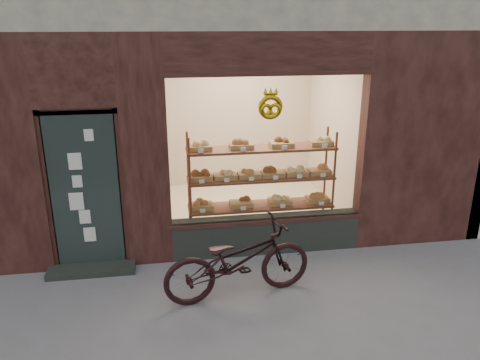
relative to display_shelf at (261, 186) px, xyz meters
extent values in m
plane|color=slate|center=(-0.45, -2.55, -0.87)|extent=(90.00, 90.00, 0.00)
cube|color=#252E28|center=(0.00, -0.42, -0.60)|extent=(2.70, 0.25, 0.55)
cube|color=#242F2E|center=(-2.45, -0.49, 0.23)|extent=(0.90, 0.04, 2.15)
cube|color=#252E28|center=(-2.45, -0.65, -0.83)|extent=(1.15, 0.35, 0.08)
torus|color=gold|center=(0.00, -0.53, 1.28)|extent=(0.33, 0.07, 0.33)
cube|color=#543120|center=(0.00, 0.00, -0.82)|extent=(2.20, 0.45, 0.04)
cube|color=#543120|center=(0.00, 0.00, -0.32)|extent=(2.20, 0.45, 0.03)
cube|color=#543120|center=(0.00, 0.00, 0.13)|extent=(2.20, 0.45, 0.04)
cube|color=#543120|center=(0.00, 0.00, 0.58)|extent=(2.20, 0.45, 0.04)
cylinder|color=#543120|center=(-1.07, -0.19, -0.02)|extent=(0.04, 0.04, 1.70)
cylinder|color=#543120|center=(1.07, -0.19, -0.02)|extent=(0.04, 0.04, 1.70)
cylinder|color=#543120|center=(-1.07, 0.20, -0.02)|extent=(0.04, 0.04, 1.70)
cylinder|color=#543120|center=(1.07, 0.20, -0.02)|extent=(0.04, 0.04, 1.70)
cube|color=olive|center=(-0.90, 0.00, -0.27)|extent=(0.34, 0.24, 0.07)
sphere|color=#985325|center=(-0.90, 0.00, -0.18)|extent=(0.11, 0.11, 0.11)
cube|color=silver|center=(-0.90, -0.18, -0.27)|extent=(0.07, 0.01, 0.05)
cube|color=olive|center=(-0.30, 0.00, -0.27)|extent=(0.34, 0.24, 0.07)
sphere|color=brown|center=(-0.30, 0.00, -0.18)|extent=(0.11, 0.11, 0.11)
cube|color=silver|center=(-0.30, -0.18, -0.27)|extent=(0.08, 0.01, 0.05)
cube|color=olive|center=(0.30, 0.00, -0.27)|extent=(0.34, 0.24, 0.07)
sphere|color=#E6C786|center=(0.30, 0.00, -0.18)|extent=(0.11, 0.11, 0.11)
cube|color=silver|center=(0.30, -0.18, -0.27)|extent=(0.07, 0.01, 0.05)
cube|color=olive|center=(0.90, 0.00, -0.27)|extent=(0.34, 0.24, 0.07)
sphere|color=#985325|center=(0.90, 0.00, -0.18)|extent=(0.11, 0.11, 0.11)
cube|color=silver|center=(0.90, -0.18, -0.27)|extent=(0.08, 0.01, 0.05)
cube|color=olive|center=(-0.90, 0.00, 0.18)|extent=(0.34, 0.24, 0.07)
sphere|color=brown|center=(-0.90, 0.00, 0.27)|extent=(0.11, 0.11, 0.11)
cube|color=silver|center=(-0.90, -0.18, 0.18)|extent=(0.07, 0.01, 0.06)
cube|color=olive|center=(-0.54, 0.00, 0.18)|extent=(0.34, 0.24, 0.07)
sphere|color=#E6C786|center=(-0.54, 0.00, 0.27)|extent=(0.11, 0.11, 0.11)
cube|color=silver|center=(-0.54, -0.18, 0.18)|extent=(0.08, 0.01, 0.06)
cube|color=olive|center=(-0.18, 0.00, 0.18)|extent=(0.34, 0.24, 0.07)
sphere|color=#985325|center=(-0.18, 0.00, 0.27)|extent=(0.11, 0.11, 0.11)
cube|color=silver|center=(-0.18, -0.18, 0.18)|extent=(0.07, 0.01, 0.06)
cube|color=olive|center=(0.18, 0.00, 0.18)|extent=(0.34, 0.24, 0.07)
sphere|color=brown|center=(0.18, 0.00, 0.27)|extent=(0.11, 0.11, 0.11)
cube|color=silver|center=(0.18, -0.18, 0.18)|extent=(0.07, 0.01, 0.06)
cube|color=olive|center=(0.54, 0.00, 0.18)|extent=(0.34, 0.24, 0.07)
sphere|color=#E6C786|center=(0.54, 0.00, 0.27)|extent=(0.11, 0.11, 0.11)
cube|color=silver|center=(0.54, -0.18, 0.18)|extent=(0.08, 0.01, 0.06)
cube|color=olive|center=(0.90, 0.00, 0.18)|extent=(0.34, 0.24, 0.07)
sphere|color=#985325|center=(0.90, 0.00, 0.27)|extent=(0.11, 0.11, 0.11)
cube|color=silver|center=(0.90, -0.18, 0.18)|extent=(0.08, 0.01, 0.06)
cube|color=olive|center=(-0.90, 0.00, 0.63)|extent=(0.34, 0.24, 0.07)
sphere|color=#E6C786|center=(-0.90, 0.00, 0.72)|extent=(0.11, 0.11, 0.11)
cube|color=silver|center=(-0.90, -0.18, 0.63)|extent=(0.07, 0.01, 0.06)
cube|color=olive|center=(-0.30, 0.00, 0.63)|extent=(0.34, 0.24, 0.07)
sphere|color=#985325|center=(-0.30, 0.00, 0.72)|extent=(0.11, 0.11, 0.11)
cube|color=silver|center=(-0.30, -0.18, 0.63)|extent=(0.08, 0.01, 0.06)
cube|color=olive|center=(0.30, 0.00, 0.63)|extent=(0.34, 0.24, 0.07)
sphere|color=brown|center=(0.30, 0.00, 0.72)|extent=(0.11, 0.11, 0.11)
cube|color=silver|center=(0.30, -0.18, 0.63)|extent=(0.07, 0.01, 0.06)
cube|color=olive|center=(0.90, 0.00, 0.63)|extent=(0.34, 0.24, 0.07)
sphere|color=#E6C786|center=(0.90, 0.00, 0.72)|extent=(0.11, 0.11, 0.11)
cube|color=silver|center=(0.90, -0.18, 0.63)|extent=(0.08, 0.01, 0.06)
imported|color=black|center=(-0.58, -1.52, -0.39)|extent=(1.92, 0.93, 0.97)
camera|label=1|loc=(-1.37, -6.48, 2.34)|focal=35.00mm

